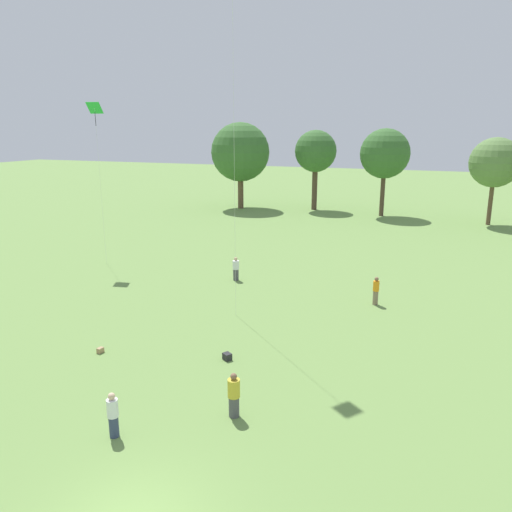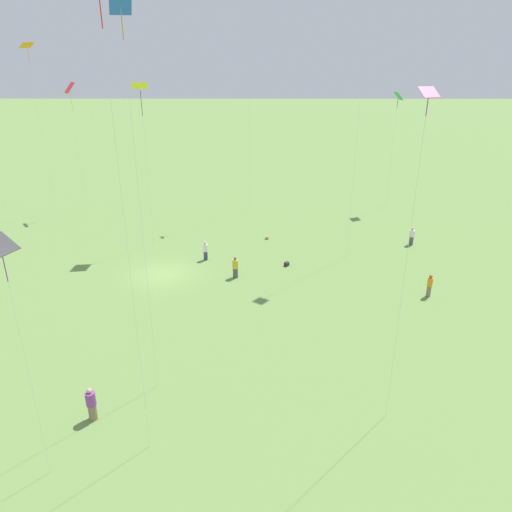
{
  "view_description": "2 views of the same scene",
  "coord_description": "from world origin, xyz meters",
  "px_view_note": "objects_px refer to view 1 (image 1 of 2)",
  "views": [
    {
      "loc": [
        7.03,
        -8.98,
        10.09
      ],
      "look_at": [
        -1.33,
        12.36,
        4.18
      ],
      "focal_mm": 35.0,
      "sensor_mm": 36.0,
      "label": 1
    },
    {
      "loc": [
        34.68,
        7.32,
        16.84
      ],
      "look_at": [
        2.55,
        7.19,
        2.7
      ],
      "focal_mm": 35.0,
      "sensor_mm": 36.0,
      "label": 2
    }
  ],
  "objects_px": {
    "person_4": "(376,291)",
    "picnic_bag_0": "(227,356)",
    "person_1": "(234,395)",
    "kite_9": "(95,113)",
    "person_3": "(236,269)",
    "person_2": "(113,415)",
    "picnic_bag_1": "(100,350)"
  },
  "relations": [
    {
      "from": "picnic_bag_0",
      "to": "picnic_bag_1",
      "type": "distance_m",
      "value": 5.95
    },
    {
      "from": "picnic_bag_1",
      "to": "person_1",
      "type": "bearing_deg",
      "value": -17.82
    },
    {
      "from": "person_3",
      "to": "kite_9",
      "type": "relative_size",
      "value": 0.14
    },
    {
      "from": "kite_9",
      "to": "picnic_bag_1",
      "type": "height_order",
      "value": "kite_9"
    },
    {
      "from": "person_4",
      "to": "picnic_bag_0",
      "type": "relative_size",
      "value": 3.53
    },
    {
      "from": "person_1",
      "to": "person_3",
      "type": "bearing_deg",
      "value": -119.22
    },
    {
      "from": "person_4",
      "to": "picnic_bag_1",
      "type": "bearing_deg",
      "value": -110.87
    },
    {
      "from": "person_1",
      "to": "person_3",
      "type": "xyz_separation_m",
      "value": [
        -6.58,
        15.22,
        -0.04
      ]
    },
    {
      "from": "person_2",
      "to": "picnic_bag_0",
      "type": "bearing_deg",
      "value": -45.63
    },
    {
      "from": "person_1",
      "to": "person_4",
      "type": "xyz_separation_m",
      "value": [
        2.99,
        13.77,
        0.02
      ]
    },
    {
      "from": "kite_9",
      "to": "person_1",
      "type": "bearing_deg",
      "value": 171.89
    },
    {
      "from": "kite_9",
      "to": "picnic_bag_1",
      "type": "distance_m",
      "value": 19.71
    },
    {
      "from": "picnic_bag_1",
      "to": "picnic_bag_0",
      "type": "bearing_deg",
      "value": 14.43
    },
    {
      "from": "kite_9",
      "to": "picnic_bag_0",
      "type": "height_order",
      "value": "kite_9"
    },
    {
      "from": "person_2",
      "to": "picnic_bag_0",
      "type": "xyz_separation_m",
      "value": [
        1.15,
        6.6,
        -0.65
      ]
    },
    {
      "from": "person_4",
      "to": "picnic_bag_0",
      "type": "bearing_deg",
      "value": -94.44
    },
    {
      "from": "person_1",
      "to": "kite_9",
      "type": "height_order",
      "value": "kite_9"
    },
    {
      "from": "person_3",
      "to": "person_4",
      "type": "xyz_separation_m",
      "value": [
        9.58,
        -1.45,
        0.06
      ]
    },
    {
      "from": "person_3",
      "to": "picnic_bag_0",
      "type": "relative_size",
      "value": 3.38
    },
    {
      "from": "person_2",
      "to": "person_4",
      "type": "xyz_separation_m",
      "value": [
        6.26,
        16.36,
        0.04
      ]
    },
    {
      "from": "person_3",
      "to": "person_4",
      "type": "distance_m",
      "value": 9.69
    },
    {
      "from": "person_4",
      "to": "picnic_bag_1",
      "type": "height_order",
      "value": "person_4"
    },
    {
      "from": "person_4",
      "to": "kite_9",
      "type": "xyz_separation_m",
      "value": [
        -20.64,
        1.9,
        10.24
      ]
    },
    {
      "from": "person_4",
      "to": "picnic_bag_0",
      "type": "height_order",
      "value": "person_4"
    },
    {
      "from": "person_4",
      "to": "picnic_bag_1",
      "type": "distance_m",
      "value": 15.65
    },
    {
      "from": "person_1",
      "to": "picnic_bag_1",
      "type": "distance_m",
      "value": 8.3
    },
    {
      "from": "person_1",
      "to": "person_4",
      "type": "bearing_deg",
      "value": -154.87
    },
    {
      "from": "person_3",
      "to": "kite_9",
      "type": "xyz_separation_m",
      "value": [
        -11.07,
        0.45,
        10.3
      ]
    },
    {
      "from": "person_2",
      "to": "person_4",
      "type": "bearing_deg",
      "value": -56.67
    },
    {
      "from": "person_2",
      "to": "picnic_bag_0",
      "type": "distance_m",
      "value": 6.73
    },
    {
      "from": "person_3",
      "to": "picnic_bag_0",
      "type": "height_order",
      "value": "person_3"
    },
    {
      "from": "person_1",
      "to": "kite_9",
      "type": "xyz_separation_m",
      "value": [
        -17.65,
        15.67,
        10.26
      ]
    }
  ]
}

